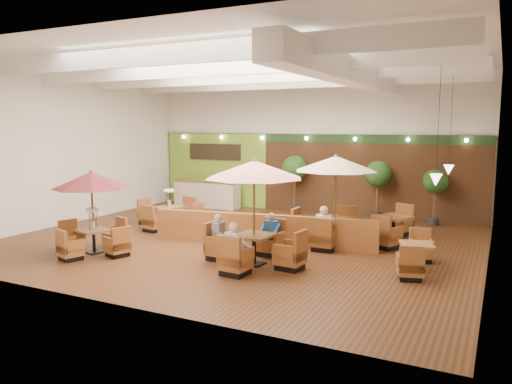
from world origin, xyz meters
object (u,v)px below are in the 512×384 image
Objects in this scene: diner_1 at (270,229)px; diner_2 at (220,232)px; booth_divider at (262,230)px; table_0 at (92,197)px; table_3 at (170,215)px; topiary_1 at (378,176)px; diner_0 at (235,243)px; diner_4 at (324,224)px; diner_3 at (324,225)px; table_1 at (254,193)px; table_4 at (416,257)px; topiary_2 at (435,184)px; service_counter at (207,194)px; topiary_0 at (295,171)px; table_2 at (333,180)px; table_5 at (393,229)px.

diner_2 reaches higher than diner_1.
booth_divider is 2.00m from diner_2.
table_3 is (-0.28, 3.96, -1.18)m from table_0.
diner_1 reaches higher than booth_divider.
table_0 is 10.36m from topiary_1.
diner_4 reaches higher than diner_0.
diner_4 is at bearing -97.72° from diner_3.
table_1 is 3.40× the size of diner_3.
diner_3 is at bearing -3.42° from booth_divider.
diner_2 reaches higher than table_4.
table_4 is at bearing -24.30° from diner_4.
table_1 is 2.69m from diner_3.
topiary_1 is at bearing 93.54° from table_4.
table_3 is 3.47× the size of diner_1.
table_3 is (-4.86, 3.01, -1.45)m from table_1.
booth_divider is at bearing -127.57° from topiary_2.
diner_2 is at bearing 148.67° from diner_0.
service_counter is 1.33× the size of topiary_1.
topiary_0 is at bearing 64.80° from table_3.
topiary_0 is 2.92× the size of diner_3.
table_2 reaches higher than table_0.
table_0 is 11.68m from topiary_2.
table_1 reaches higher than table_5.
topiary_1 is (6.05, 8.42, 0.08)m from table_0.
diner_3 is at bearing 82.92° from diner_4.
diner_1 is (-0.00, 1.01, -1.13)m from table_1.
table_0 is 9.04m from table_5.
table_0 is at bearing -77.54° from table_3.
service_counter is 10.19m from diner_0.
diner_2 is at bearing -108.37° from topiary_1.
service_counter is 4.23m from topiary_0.
booth_divider is 2.70× the size of table_3.
table_1 reaches higher than topiary_0.
diner_3 reaches higher than booth_divider.
table_4 is 0.84× the size of table_5.
diner_4 is (-2.36, -5.28, -0.73)m from topiary_2.
table_5 is 4.23m from diner_1.
table_1 reaches higher than table_0.
service_counter is 1.09× the size of table_1.
diner_2 is 0.93× the size of diner_4.
table_4 is at bearing -33.41° from table_2.
table_0 reaches higher than table_4.
diner_2 is (-4.52, -7.46, -0.75)m from topiary_2.
topiary_0 is at bearing 170.06° from table_5.
table_0 is at bearing -133.88° from topiary_2.
table_1 is at bearing -178.37° from table_4.
table_1 is 1.49m from diner_0.
topiary_2 is (0.80, 3.21, 1.12)m from table_5.
service_counter is at bearing -174.23° from table_5.
diner_3 is (-1.56, -2.07, 0.38)m from table_5.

